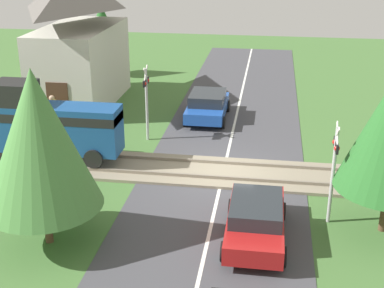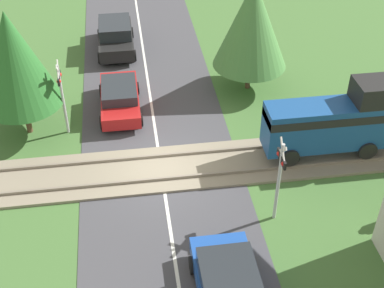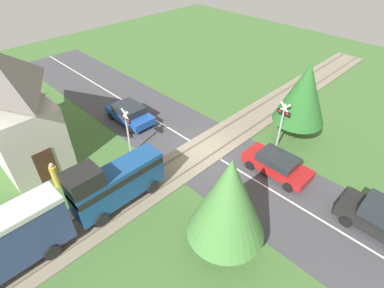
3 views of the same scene
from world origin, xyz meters
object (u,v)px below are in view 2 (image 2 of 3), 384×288
crossing_signal_west_approach (61,89)px  car_far_side (229,286)px  crossing_signal_east_approach (280,171)px  car_near_crossing (120,97)px  car_behind_queue (116,36)px

crossing_signal_west_approach → car_far_side: bearing=28.3°
car_far_side → crossing_signal_east_approach: 4.33m
crossing_signal_west_approach → crossing_signal_east_approach: 9.91m
car_near_crossing → car_behind_queue: bearing=180.0°
car_near_crossing → crossing_signal_east_approach: size_ratio=1.19×
car_near_crossing → crossing_signal_east_approach: 9.50m
car_near_crossing → crossing_signal_west_approach: crossing_signal_west_approach is taller
car_far_side → car_behind_queue: car_behind_queue is taller
car_near_crossing → crossing_signal_west_approach: 3.11m
car_behind_queue → crossing_signal_east_approach: (13.88, 5.23, 1.35)m
crossing_signal_east_approach → car_behind_queue: bearing=-159.4°
car_far_side → crossing_signal_east_approach: crossing_signal_east_approach is taller
crossing_signal_east_approach → car_near_crossing: bearing=-146.1°
car_far_side → car_behind_queue: (-17.21, -2.88, 0.11)m
car_far_side → car_near_crossing: bearing=-165.5°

